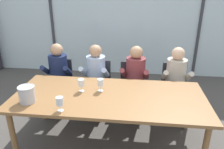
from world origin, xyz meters
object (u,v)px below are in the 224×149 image
(chair_near_curtain, at_px, (60,80))
(person_maroon_top, at_px, (135,77))
(chair_center, at_px, (132,83))
(wine_glass_by_left_taster, at_px, (100,83))
(chair_left_of_center, at_px, (98,81))
(wine_glass_near_bucket, at_px, (81,83))
(chair_right_of_center, at_px, (175,84))
(ice_bucket_primary, at_px, (27,94))
(person_beige_jumper, at_px, (176,79))
(person_navy_polo, at_px, (58,74))
(wine_glass_center_pour, at_px, (60,102))
(person_pale_blue_shirt, at_px, (95,75))
(dining_table, at_px, (109,99))

(chair_near_curtain, distance_m, person_maroon_top, 1.37)
(chair_center, distance_m, wine_glass_by_left_taster, 1.01)
(chair_left_of_center, distance_m, wine_glass_near_bucket, 0.96)
(chair_right_of_center, xyz_separation_m, ice_bucket_primary, (-1.99, -1.28, 0.36))
(chair_center, distance_m, person_beige_jumper, 0.74)
(chair_left_of_center, xyz_separation_m, person_beige_jumper, (1.32, -0.14, 0.17))
(chair_right_of_center, height_order, person_navy_polo, person_navy_polo)
(wine_glass_by_left_taster, height_order, wine_glass_near_bucket, same)
(chair_left_of_center, distance_m, ice_bucket_primary, 1.46)
(person_navy_polo, bearing_deg, person_maroon_top, -3.70)
(wine_glass_near_bucket, distance_m, wine_glass_center_pour, 0.53)
(person_maroon_top, bearing_deg, person_pale_blue_shirt, -174.65)
(chair_left_of_center, distance_m, wine_glass_center_pour, 1.46)
(person_pale_blue_shirt, relative_size, person_beige_jumper, 1.00)
(chair_left_of_center, distance_m, person_beige_jumper, 1.34)
(chair_right_of_center, distance_m, wine_glass_center_pour, 2.13)
(ice_bucket_primary, bearing_deg, wine_glass_near_bucket, 31.84)
(dining_table, bearing_deg, chair_center, 73.17)
(dining_table, relative_size, wine_glass_near_bucket, 14.43)
(chair_right_of_center, bearing_deg, chair_near_curtain, 173.47)
(person_pale_blue_shirt, distance_m, ice_bucket_primary, 1.29)
(chair_center, relative_size, ice_bucket_primary, 4.10)
(wine_glass_center_pour, bearing_deg, chair_center, 60.44)
(chair_near_curtain, bearing_deg, dining_table, -43.27)
(chair_center, height_order, wine_glass_near_bucket, wine_glass_near_bucket)
(person_beige_jumper, bearing_deg, chair_near_curtain, 177.66)
(chair_near_curtain, height_order, person_beige_jumper, person_beige_jumper)
(chair_near_curtain, relative_size, wine_glass_by_left_taster, 4.95)
(person_maroon_top, distance_m, wine_glass_by_left_taster, 0.87)
(wine_glass_by_left_taster, relative_size, wine_glass_center_pour, 1.00)
(ice_bucket_primary, height_order, wine_glass_near_bucket, ice_bucket_primary)
(dining_table, relative_size, ice_bucket_primary, 11.94)
(chair_center, bearing_deg, person_navy_polo, -178.87)
(chair_near_curtain, distance_m, person_pale_blue_shirt, 0.71)
(person_beige_jumper, xyz_separation_m, wine_glass_near_bucket, (-1.38, -0.75, 0.19))
(chair_left_of_center, bearing_deg, dining_table, -67.58)
(person_pale_blue_shirt, xyz_separation_m, wine_glass_center_pour, (-0.16, -1.27, 0.19))
(chair_right_of_center, height_order, wine_glass_center_pour, wine_glass_center_pour)
(chair_near_curtain, height_order, ice_bucket_primary, ice_bucket_primary)
(person_beige_jumper, bearing_deg, wine_glass_near_bucket, -150.17)
(chair_right_of_center, xyz_separation_m, person_navy_polo, (-2.02, -0.17, 0.17))
(person_navy_polo, bearing_deg, wine_glass_near_bucket, -54.29)
(person_beige_jumper, relative_size, wine_glass_near_bucket, 6.79)
(dining_table, xyz_separation_m, chair_near_curtain, (-1.02, 0.95, -0.19))
(chair_center, relative_size, person_maroon_top, 0.73)
(person_maroon_top, relative_size, wine_glass_center_pour, 6.79)
(wine_glass_center_pour, bearing_deg, ice_bucket_primary, 161.99)
(person_pale_blue_shirt, relative_size, wine_glass_by_left_taster, 6.79)
(chair_left_of_center, distance_m, person_pale_blue_shirt, 0.22)
(chair_center, height_order, ice_bucket_primary, ice_bucket_primary)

